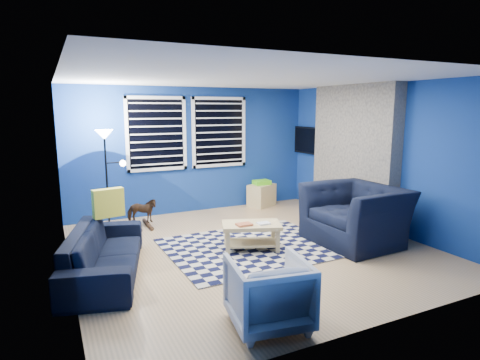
{
  "coord_description": "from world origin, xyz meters",
  "views": [
    {
      "loc": [
        -2.66,
        -5.14,
        2.08
      ],
      "look_at": [
        -0.03,
        0.3,
        1.0
      ],
      "focal_mm": 30.0,
      "sensor_mm": 36.0,
      "label": 1
    }
  ],
  "objects_px": {
    "sofa": "(105,252)",
    "rocking_horse": "(142,211)",
    "cabinet": "(262,195)",
    "armchair_big": "(355,215)",
    "coffee_table": "(251,231)",
    "armchair_bent": "(268,292)",
    "floor_lamp": "(106,149)",
    "tv": "(309,140)"
  },
  "relations": [
    {
      "from": "armchair_big",
      "to": "floor_lamp",
      "type": "bearing_deg",
      "value": -127.7
    },
    {
      "from": "tv",
      "to": "sofa",
      "type": "bearing_deg",
      "value": -155.4
    },
    {
      "from": "cabinet",
      "to": "sofa",
      "type": "bearing_deg",
      "value": -171.53
    },
    {
      "from": "floor_lamp",
      "to": "armchair_big",
      "type": "bearing_deg",
      "value": -35.18
    },
    {
      "from": "tv",
      "to": "cabinet",
      "type": "distance_m",
      "value": 1.55
    },
    {
      "from": "sofa",
      "to": "rocking_horse",
      "type": "bearing_deg",
      "value": -9.51
    },
    {
      "from": "armchair_big",
      "to": "rocking_horse",
      "type": "bearing_deg",
      "value": -131.68
    },
    {
      "from": "armchair_big",
      "to": "floor_lamp",
      "type": "relative_size",
      "value": 0.8
    },
    {
      "from": "coffee_table",
      "to": "cabinet",
      "type": "height_order",
      "value": "cabinet"
    },
    {
      "from": "sofa",
      "to": "coffee_table",
      "type": "xyz_separation_m",
      "value": [
        2.07,
        -0.0,
        -0.0
      ]
    },
    {
      "from": "armchair_bent",
      "to": "tv",
      "type": "bearing_deg",
      "value": -119.62
    },
    {
      "from": "floor_lamp",
      "to": "sofa",
      "type": "bearing_deg",
      "value": -99.87
    },
    {
      "from": "sofa",
      "to": "coffee_table",
      "type": "bearing_deg",
      "value": -74.86
    },
    {
      "from": "rocking_horse",
      "to": "armchair_bent",
      "type": "bearing_deg",
      "value": -152.23
    },
    {
      "from": "armchair_big",
      "to": "coffee_table",
      "type": "height_order",
      "value": "armchair_big"
    },
    {
      "from": "sofa",
      "to": "cabinet",
      "type": "distance_m",
      "value": 4.24
    },
    {
      "from": "tv",
      "to": "armchair_big",
      "type": "distance_m",
      "value": 2.8
    },
    {
      "from": "coffee_table",
      "to": "armchair_big",
      "type": "bearing_deg",
      "value": -14.16
    },
    {
      "from": "rocking_horse",
      "to": "cabinet",
      "type": "relative_size",
      "value": 0.79
    },
    {
      "from": "rocking_horse",
      "to": "sofa",
      "type": "bearing_deg",
      "value": 177.32
    },
    {
      "from": "sofa",
      "to": "tv",
      "type": "bearing_deg",
      "value": -50.15
    },
    {
      "from": "rocking_horse",
      "to": "cabinet",
      "type": "height_order",
      "value": "cabinet"
    },
    {
      "from": "armchair_bent",
      "to": "floor_lamp",
      "type": "xyz_separation_m",
      "value": [
        -0.91,
        3.89,
        1.08
      ]
    },
    {
      "from": "coffee_table",
      "to": "sofa",
      "type": "bearing_deg",
      "value": 179.89
    },
    {
      "from": "tv",
      "to": "cabinet",
      "type": "relative_size",
      "value": 1.48
    },
    {
      "from": "rocking_horse",
      "to": "coffee_table",
      "type": "height_order",
      "value": "rocking_horse"
    },
    {
      "from": "sofa",
      "to": "rocking_horse",
      "type": "distance_m",
      "value": 2.07
    },
    {
      "from": "armchair_bent",
      "to": "cabinet",
      "type": "distance_m",
      "value": 4.85
    },
    {
      "from": "rocking_horse",
      "to": "coffee_table",
      "type": "distance_m",
      "value": 2.24
    },
    {
      "from": "armchair_bent",
      "to": "coffee_table",
      "type": "distance_m",
      "value": 2.11
    },
    {
      "from": "tv",
      "to": "coffee_table",
      "type": "distance_m",
      "value": 3.42
    },
    {
      "from": "tv",
      "to": "coffee_table",
      "type": "bearing_deg",
      "value": -139.85
    },
    {
      "from": "sofa",
      "to": "rocking_horse",
      "type": "height_order",
      "value": "sofa"
    },
    {
      "from": "tv",
      "to": "floor_lamp",
      "type": "relative_size",
      "value": 0.58
    },
    {
      "from": "sofa",
      "to": "armchair_big",
      "type": "xyz_separation_m",
      "value": [
        3.69,
        -0.41,
        0.15
      ]
    },
    {
      "from": "coffee_table",
      "to": "cabinet",
      "type": "relative_size",
      "value": 1.44
    },
    {
      "from": "armchair_big",
      "to": "cabinet",
      "type": "relative_size",
      "value": 2.04
    },
    {
      "from": "tv",
      "to": "floor_lamp",
      "type": "distance_m",
      "value": 4.21
    },
    {
      "from": "armchair_bent",
      "to": "rocking_horse",
      "type": "height_order",
      "value": "armchair_bent"
    },
    {
      "from": "rocking_horse",
      "to": "cabinet",
      "type": "xyz_separation_m",
      "value": [
        2.67,
        0.45,
        -0.04
      ]
    },
    {
      "from": "armchair_big",
      "to": "cabinet",
      "type": "xyz_separation_m",
      "value": [
        -0.15,
        2.74,
        -0.2
      ]
    },
    {
      "from": "floor_lamp",
      "to": "rocking_horse",
      "type": "bearing_deg",
      "value": -7.0
    }
  ]
}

